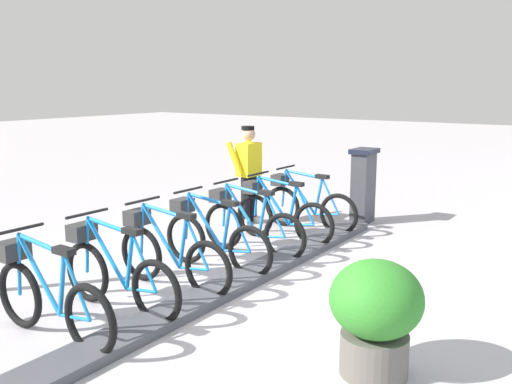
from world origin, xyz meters
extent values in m
plane|color=#AAA5A9|center=(0.00, 0.00, 0.00)|extent=(60.00, 60.00, 0.00)
cube|color=#47474C|center=(0.00, 0.00, 0.05)|extent=(0.44, 6.49, 0.10)
cube|color=#38383D|center=(0.05, -3.62, 0.60)|extent=(0.28, 0.44, 1.20)
cube|color=#194C8C|center=(0.20, -3.62, 0.95)|extent=(0.03, 0.30, 0.40)
cube|color=black|center=(0.05, -3.62, 1.24)|extent=(0.36, 0.52, 0.08)
torus|color=black|center=(0.03, -2.64, 0.33)|extent=(0.67, 0.08, 0.67)
torus|color=black|center=(1.07, -2.65, 0.33)|extent=(0.67, 0.08, 0.67)
cylinder|color=blue|center=(0.73, -2.65, 0.61)|extent=(0.60, 0.05, 0.70)
cylinder|color=blue|center=(0.39, -2.64, 0.58)|extent=(0.16, 0.05, 0.61)
cylinder|color=blue|center=(0.67, -2.65, 0.92)|extent=(0.69, 0.05, 0.11)
cylinder|color=blue|center=(0.24, -2.64, 0.31)|extent=(0.43, 0.04, 0.09)
cylinder|color=blue|center=(0.18, -2.64, 0.61)|extent=(0.33, 0.04, 0.56)
cylinder|color=blue|center=(1.04, -2.65, 0.64)|extent=(0.10, 0.04, 0.62)
cube|color=black|center=(0.33, -2.64, 0.91)|extent=(0.22, 0.10, 0.06)
cylinder|color=black|center=(1.01, -2.65, 1.00)|extent=(0.04, 0.54, 0.03)
cube|color=#2D2D2D|center=(1.12, -2.65, 0.78)|extent=(0.20, 0.28, 0.18)
torus|color=black|center=(0.03, -1.82, 0.33)|extent=(0.67, 0.08, 0.67)
torus|color=black|center=(1.07, -1.84, 0.33)|extent=(0.67, 0.08, 0.67)
cylinder|color=#1270BF|center=(0.73, -1.83, 0.61)|extent=(0.60, 0.05, 0.70)
cylinder|color=#1270BF|center=(0.39, -1.83, 0.58)|extent=(0.16, 0.05, 0.61)
cylinder|color=#1270BF|center=(0.67, -1.83, 0.92)|extent=(0.69, 0.05, 0.11)
cylinder|color=#1270BF|center=(0.24, -1.83, 0.31)|extent=(0.43, 0.04, 0.09)
cylinder|color=#1270BF|center=(0.18, -1.83, 0.61)|extent=(0.33, 0.04, 0.56)
cylinder|color=#1270BF|center=(1.04, -1.84, 0.64)|extent=(0.10, 0.04, 0.62)
cube|color=black|center=(0.33, -1.83, 0.91)|extent=(0.22, 0.10, 0.06)
cylinder|color=black|center=(1.01, -1.84, 1.00)|extent=(0.04, 0.54, 0.03)
cube|color=#2D2D2D|center=(1.12, -1.84, 0.78)|extent=(0.20, 0.28, 0.18)
torus|color=black|center=(0.03, -1.01, 0.33)|extent=(0.67, 0.08, 0.67)
torus|color=black|center=(1.07, -1.03, 0.33)|extent=(0.67, 0.08, 0.67)
cylinder|color=#1E79C5|center=(0.73, -1.02, 0.61)|extent=(0.60, 0.05, 0.70)
cylinder|color=#1E79C5|center=(0.39, -1.02, 0.58)|extent=(0.16, 0.05, 0.61)
cylinder|color=#1E79C5|center=(0.67, -1.02, 0.92)|extent=(0.69, 0.05, 0.11)
cylinder|color=#1E79C5|center=(0.24, -1.01, 0.31)|extent=(0.43, 0.04, 0.09)
cylinder|color=#1E79C5|center=(0.18, -1.01, 0.61)|extent=(0.33, 0.04, 0.56)
cylinder|color=#1E79C5|center=(1.04, -1.03, 0.64)|extent=(0.10, 0.04, 0.62)
cube|color=black|center=(0.33, -1.02, 0.91)|extent=(0.22, 0.10, 0.06)
cylinder|color=black|center=(1.01, -1.02, 1.00)|extent=(0.04, 0.54, 0.03)
cube|color=#2D2D2D|center=(1.12, -1.03, 0.78)|extent=(0.20, 0.28, 0.18)
torus|color=black|center=(0.03, -0.20, 0.33)|extent=(0.67, 0.08, 0.67)
torus|color=black|center=(1.07, -0.21, 0.33)|extent=(0.67, 0.08, 0.67)
cylinder|color=blue|center=(0.73, -0.21, 0.61)|extent=(0.60, 0.05, 0.70)
cylinder|color=blue|center=(0.39, -0.20, 0.58)|extent=(0.16, 0.05, 0.61)
cylinder|color=blue|center=(0.67, -0.21, 0.92)|extent=(0.69, 0.05, 0.11)
cylinder|color=blue|center=(0.24, -0.20, 0.31)|extent=(0.43, 0.04, 0.09)
cylinder|color=blue|center=(0.18, -0.20, 0.61)|extent=(0.33, 0.04, 0.56)
cylinder|color=blue|center=(1.04, -0.21, 0.64)|extent=(0.10, 0.04, 0.62)
cube|color=black|center=(0.33, -0.20, 0.91)|extent=(0.22, 0.10, 0.06)
cylinder|color=black|center=(1.01, -0.21, 1.00)|extent=(0.04, 0.54, 0.03)
cube|color=#2D2D2D|center=(1.12, -0.21, 0.78)|extent=(0.20, 0.28, 0.18)
torus|color=black|center=(0.03, 0.61, 0.33)|extent=(0.67, 0.08, 0.67)
torus|color=black|center=(1.07, 0.60, 0.33)|extent=(0.67, 0.08, 0.67)
cylinder|color=#1D78C5|center=(0.73, 0.60, 0.61)|extent=(0.60, 0.05, 0.70)
cylinder|color=#1D78C5|center=(0.39, 0.61, 0.58)|extent=(0.16, 0.05, 0.61)
cylinder|color=#1D78C5|center=(0.67, 0.60, 0.92)|extent=(0.69, 0.05, 0.11)
cylinder|color=#1D78C5|center=(0.24, 0.61, 0.31)|extent=(0.43, 0.04, 0.09)
cylinder|color=#1D78C5|center=(0.18, 0.61, 0.61)|extent=(0.33, 0.04, 0.56)
cylinder|color=#1D78C5|center=(1.04, 0.60, 0.64)|extent=(0.10, 0.04, 0.62)
cube|color=black|center=(0.33, 0.61, 0.91)|extent=(0.22, 0.10, 0.06)
cylinder|color=black|center=(1.01, 0.60, 1.00)|extent=(0.04, 0.54, 0.03)
cube|color=#2D2D2D|center=(1.12, 0.60, 0.78)|extent=(0.20, 0.28, 0.18)
torus|color=black|center=(0.03, 1.43, 0.33)|extent=(0.67, 0.08, 0.67)
torus|color=black|center=(1.07, 1.41, 0.33)|extent=(0.67, 0.08, 0.67)
cylinder|color=#167AC6|center=(0.73, 1.42, 0.61)|extent=(0.60, 0.05, 0.70)
cylinder|color=#167AC6|center=(0.39, 1.42, 0.58)|extent=(0.16, 0.05, 0.61)
cylinder|color=#167AC6|center=(0.67, 1.42, 0.92)|extent=(0.69, 0.05, 0.11)
cylinder|color=#167AC6|center=(0.24, 1.42, 0.31)|extent=(0.43, 0.04, 0.09)
cylinder|color=#167AC6|center=(0.18, 1.42, 0.61)|extent=(0.33, 0.04, 0.56)
cylinder|color=#167AC6|center=(1.04, 1.41, 0.64)|extent=(0.10, 0.04, 0.62)
cube|color=black|center=(0.33, 1.42, 0.91)|extent=(0.22, 0.10, 0.06)
cylinder|color=black|center=(1.01, 1.41, 1.00)|extent=(0.04, 0.54, 0.03)
cube|color=#2D2D2D|center=(1.12, 1.41, 0.78)|extent=(0.20, 0.28, 0.18)
torus|color=black|center=(0.03, 2.24, 0.33)|extent=(0.67, 0.08, 0.67)
torus|color=black|center=(1.07, 2.22, 0.33)|extent=(0.67, 0.08, 0.67)
cylinder|color=#1B78BE|center=(0.73, 2.23, 0.61)|extent=(0.60, 0.05, 0.70)
cylinder|color=#1B78BE|center=(0.39, 2.23, 0.58)|extent=(0.16, 0.05, 0.61)
cylinder|color=#1B78BE|center=(0.67, 2.23, 0.92)|extent=(0.69, 0.05, 0.11)
cylinder|color=#1B78BE|center=(0.24, 2.24, 0.31)|extent=(0.43, 0.04, 0.09)
cylinder|color=#1B78BE|center=(0.18, 2.24, 0.61)|extent=(0.33, 0.04, 0.56)
cylinder|color=#1B78BE|center=(1.04, 2.22, 0.64)|extent=(0.10, 0.04, 0.62)
cube|color=black|center=(0.33, 2.23, 0.91)|extent=(0.22, 0.10, 0.06)
cylinder|color=black|center=(1.01, 2.22, 1.00)|extent=(0.04, 0.54, 0.03)
cube|color=#2D2D2D|center=(1.12, 2.22, 0.78)|extent=(0.20, 0.28, 0.18)
cube|color=white|center=(1.72, -2.39, 0.05)|extent=(0.27, 0.12, 0.10)
cube|color=white|center=(1.59, -2.61, 0.05)|extent=(0.27, 0.12, 0.10)
cylinder|color=black|center=(1.66, -2.40, 0.43)|extent=(0.15, 0.15, 0.82)
cylinder|color=black|center=(1.65, -2.60, 0.43)|extent=(0.15, 0.15, 0.82)
cube|color=yellow|center=(1.65, -2.50, 1.10)|extent=(0.28, 0.41, 0.56)
cylinder|color=yellow|center=(1.77, -2.25, 1.13)|extent=(0.34, 0.12, 0.57)
cylinder|color=yellow|center=(1.74, -2.76, 1.13)|extent=(0.34, 0.12, 0.57)
sphere|color=tan|center=(1.65, -2.50, 1.53)|extent=(0.22, 0.22, 0.22)
cylinder|color=black|center=(1.67, -2.50, 1.63)|extent=(0.22, 0.22, 0.06)
cylinder|color=#59544C|center=(-2.14, 1.13, 0.17)|extent=(0.56, 0.56, 0.35)
ellipsoid|color=#2E7E26|center=(-2.14, 1.13, 0.65)|extent=(0.76, 0.76, 0.64)
camera|label=1|loc=(-3.74, 5.20, 2.35)|focal=39.34mm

